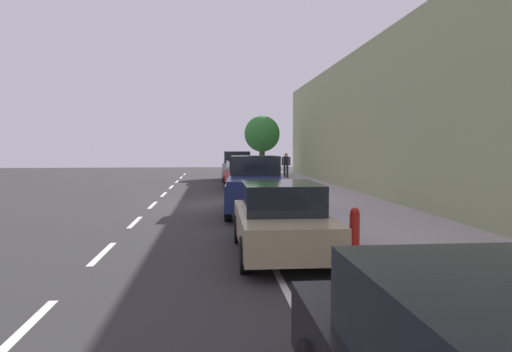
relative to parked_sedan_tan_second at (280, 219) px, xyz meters
The scene contains 15 objects.
ground 8.81m from the parked_sedan_tan_second, 95.30° to the left, with size 70.30×70.30×0.00m, color #2D2D2D.
sidewalk 9.41m from the parked_sedan_tan_second, 68.66° to the left, with size 4.26×43.94×0.13m, color #ABA0A5.
curb_edge 8.85m from the parked_sedan_tan_second, 82.15° to the left, with size 0.16×43.94×0.13m, color gray.
lane_stripe_centre 9.66m from the parked_sedan_tan_second, 112.91° to the left, with size 0.14×44.20×0.01m.
lane_stripe_bike_edge 8.78m from the parked_sedan_tan_second, 91.74° to the left, with size 0.12×43.94×0.01m, color white.
building_facade 10.84m from the parked_sedan_tan_second, 56.45° to the left, with size 0.50×43.94×6.99m, color #94A171.
parked_sedan_tan_second is the anchor object (origin of this frame).
parked_pickup_dark_blue_mid 6.33m from the parked_sedan_tan_second, 89.37° to the left, with size 2.29×5.41×1.95m.
parked_sedan_red_far 15.85m from the parked_sedan_tan_second, 89.29° to the left, with size 2.00×4.48×1.52m.
parked_suv_silver_farthest 22.00m from the parked_sedan_tan_second, 89.38° to the left, with size 2.12×4.77×1.99m.
bicycle_at_curb 11.52m from the parked_sedan_tan_second, 86.31° to the left, with size 1.77×0.46×0.79m.
cyclist_with_backpack 11.09m from the parked_sedan_tan_second, 85.01° to the left, with size 0.46×0.61×1.80m.
street_tree_mid_block 26.44m from the parked_sedan_tan_second, 84.80° to the left, with size 2.70×2.70×4.54m.
pedestrian_on_phone 23.24m from the parked_sedan_tan_second, 80.77° to the left, with size 0.62×0.27×1.74m.
fire_hydrant 1.65m from the parked_sedan_tan_second, ahead, with size 0.22×0.22×0.84m.
Camera 1 is at (-0.60, -18.39, 2.26)m, focal length 32.95 mm.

